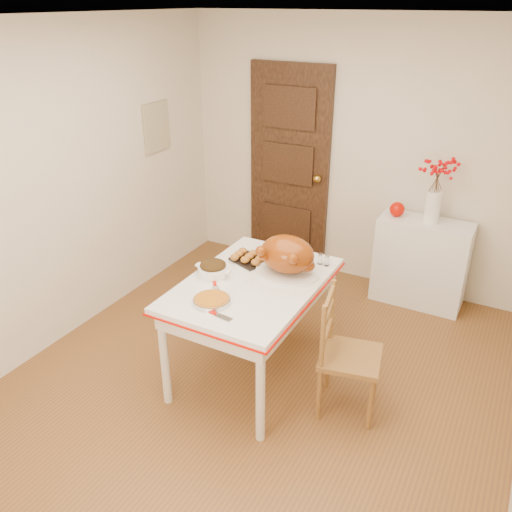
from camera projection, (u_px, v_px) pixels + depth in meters
The scene contains 19 objects.
floor at pixel (258, 384), 3.93m from camera, with size 3.50×4.00×0.00m, color brown.
ceiling at pixel (259, 17), 2.83m from camera, with size 3.50×4.00×0.00m, color white.
wall_back at pixel (358, 156), 4.96m from camera, with size 3.50×0.00×2.50m, color beige.
wall_left at pixel (61, 188), 4.13m from camera, with size 0.00×4.00×2.50m, color beige.
door_back at pixel (289, 169), 5.33m from camera, with size 0.85×0.06×2.06m, color black.
photo_board at pixel (157, 127), 4.96m from camera, with size 0.03×0.35×0.45m, color beige.
sideboard at pixel (421, 263), 4.84m from camera, with size 0.81×0.36×0.81m, color white.
kitchen_table at pixel (253, 328), 3.90m from camera, with size 0.90×1.32×0.79m, color white, non-canonical shape.
chair_oak at pixel (351, 354), 3.53m from camera, with size 0.40×0.40×0.90m, color brown, non-canonical shape.
berry_vase at pixel (435, 190), 4.52m from camera, with size 0.31×0.31×0.60m, color white, non-canonical shape.
apple at pixel (397, 209), 4.75m from camera, with size 0.13×0.13×0.13m, color #C30C00.
turkey_platter at pixel (287, 256), 3.76m from camera, with size 0.47×0.37×0.29m, color #963706, non-canonical shape.
pumpkin_pie at pixel (212, 300), 3.45m from camera, with size 0.25×0.25×0.05m, color #B36213.
stuffing_dish at pixel (213, 269), 3.79m from camera, with size 0.28×0.22×0.11m, color #3A260E, non-canonical shape.
rolls_tray at pixel (249, 257), 3.99m from camera, with size 0.26×0.20×0.07m, color #BB661E, non-canonical shape.
pie_server at pixel (216, 314), 3.33m from camera, with size 0.23×0.07×0.01m, color silver, non-canonical shape.
carving_knife at pixel (216, 288), 3.63m from camera, with size 0.27×0.07×0.01m, color silver, non-canonical shape.
drinking_glass at pixel (295, 249), 4.08m from camera, with size 0.06×0.06×0.11m, color white.
shaker_pair at pixel (323, 259), 3.94m from camera, with size 0.09×0.04×0.09m, color white, non-canonical shape.
Camera 1 is at (1.47, -2.74, 2.59)m, focal length 37.03 mm.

